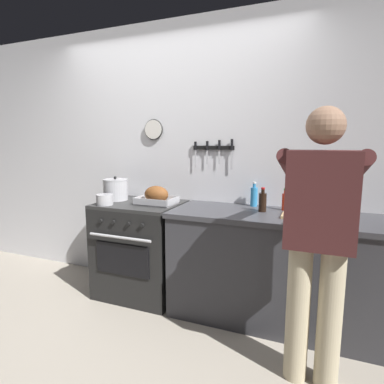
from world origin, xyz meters
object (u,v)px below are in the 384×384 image
at_px(bottle_dish_soap, 254,196).
at_px(bottle_olive_oil, 326,199).
at_px(cutting_board, 307,216).
at_px(bottle_soy_sauce, 263,202).
at_px(saucepan, 105,200).
at_px(person_cook, 319,231).
at_px(roasting_pan, 156,196).
at_px(bottle_wine_red, 313,196).
at_px(bottle_hot_sauce, 285,201).
at_px(stove, 141,248).
at_px(stock_pot, 116,190).

bearing_deg(bottle_dish_soap, bottle_olive_oil, -4.51).
xyz_separation_m(cutting_board, bottle_dish_soap, (-0.46, 0.28, 0.08)).
bearing_deg(bottle_soy_sauce, saucepan, -169.65).
bearing_deg(bottle_dish_soap, cutting_board, -31.07).
distance_m(saucepan, bottle_olive_oil, 1.90).
bearing_deg(person_cook, cutting_board, 8.81).
xyz_separation_m(roasting_pan, bottle_wine_red, (1.34, 0.24, 0.05)).
distance_m(person_cook, bottle_dish_soap, 1.00).
height_order(person_cook, cutting_board, person_cook).
bearing_deg(bottle_dish_soap, bottle_hot_sauce, -15.29).
distance_m(person_cook, roasting_pan, 1.51).
height_order(stove, saucepan, saucepan).
relative_size(stove, stock_pot, 3.75).
xyz_separation_m(saucepan, bottle_dish_soap, (1.27, 0.45, 0.04)).
distance_m(roasting_pan, bottle_hot_sauce, 1.13).
distance_m(cutting_board, bottle_olive_oil, 0.28).
distance_m(person_cook, cutting_board, 0.57).
relative_size(stove, bottle_soy_sauce, 4.48).
height_order(person_cook, bottle_wine_red, person_cook).
bearing_deg(stock_pot, cutting_board, -2.37).
height_order(stock_pot, saucepan, stock_pot).
bearing_deg(bottle_soy_sauce, person_cook, -55.92).
height_order(stove, bottle_soy_sauce, bottle_soy_sauce).
relative_size(stock_pot, bottle_hot_sauce, 1.30).
distance_m(roasting_pan, bottle_olive_oil, 1.45).
bearing_deg(cutting_board, roasting_pan, 178.56).
relative_size(bottle_hot_sauce, bottle_soy_sauce, 0.92).
relative_size(bottle_wine_red, bottle_soy_sauce, 1.49).
relative_size(saucepan, cutting_board, 0.42).
bearing_deg(saucepan, stove, 40.64).
bearing_deg(bottle_wine_red, bottle_soy_sauce, -152.42).
height_order(saucepan, bottle_dish_soap, bottle_dish_soap).
xyz_separation_m(roasting_pan, bottle_olive_oil, (1.44, 0.20, 0.04)).
xyz_separation_m(person_cook, bottle_soy_sauce, (-0.43, 0.64, 0.03)).
distance_m(saucepan, bottle_dish_soap, 1.34).
bearing_deg(cutting_board, stove, 178.69).
bearing_deg(person_cook, bottle_wine_red, 3.75).
xyz_separation_m(stove, bottle_soy_sauce, (1.14, 0.04, 0.53)).
relative_size(roasting_pan, saucepan, 2.34).
height_order(bottle_wine_red, bottle_hot_sauce, bottle_wine_red).
distance_m(roasting_pan, bottle_soy_sauce, 0.96).
distance_m(saucepan, bottle_soy_sauce, 1.40).
relative_size(stock_pot, bottle_wine_red, 0.80).
relative_size(stock_pot, bottle_dish_soap, 1.10).
xyz_separation_m(cutting_board, bottle_hot_sauce, (-0.18, 0.20, 0.07)).
xyz_separation_m(bottle_dish_soap, bottle_olive_oil, (0.59, -0.05, 0.02)).
relative_size(cutting_board, bottle_hot_sauce, 1.96).
xyz_separation_m(stove, bottle_olive_oil, (1.61, 0.19, 0.56)).
xyz_separation_m(stock_pot, bottle_hot_sauce, (1.59, 0.13, -0.03)).
xyz_separation_m(saucepan, bottle_soy_sauce, (1.38, 0.25, 0.04)).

